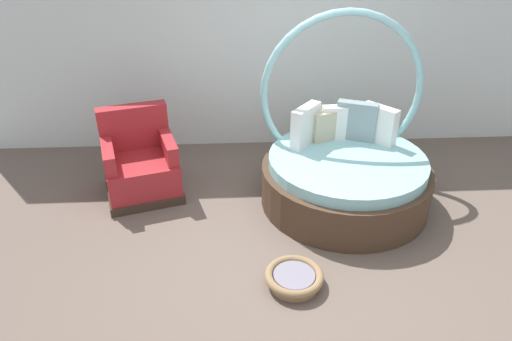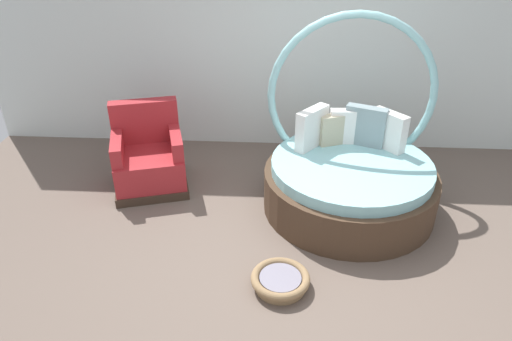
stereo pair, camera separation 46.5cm
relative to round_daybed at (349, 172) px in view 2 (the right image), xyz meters
The scene contains 5 objects.
ground_plane 1.16m from the round_daybed, 123.83° to the right, with size 8.00×8.00×0.02m, color #66564C.
back_wall 1.88m from the round_daybed, 112.08° to the left, with size 8.00×0.12×2.72m, color silver.
round_daybed is the anchor object (origin of this frame).
red_armchair 2.26m from the round_daybed, behind, with size 0.99×0.99×0.94m.
pet_basket 1.54m from the round_daybed, 117.82° to the right, with size 0.51×0.51×0.13m.
Camera 2 is at (-0.13, -3.41, 2.87)m, focal length 32.66 mm.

